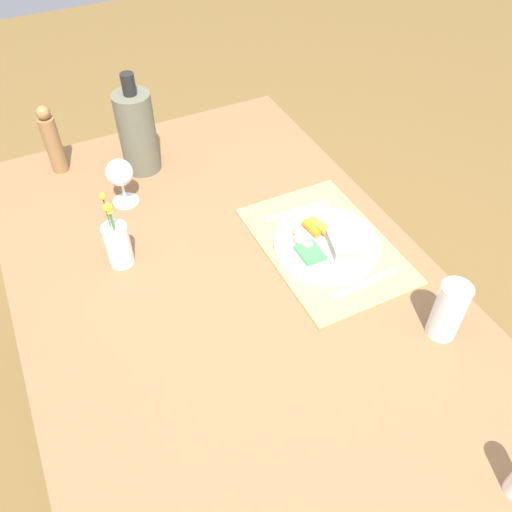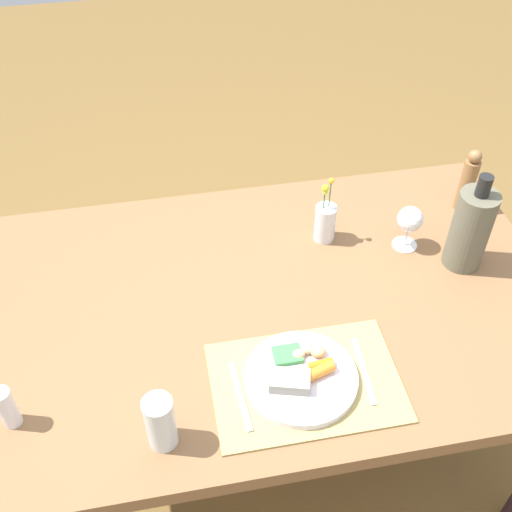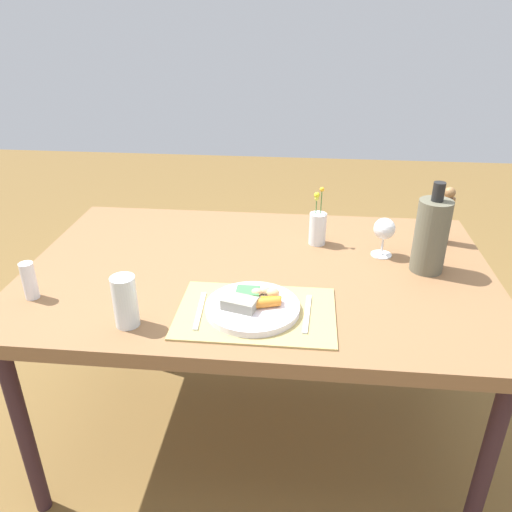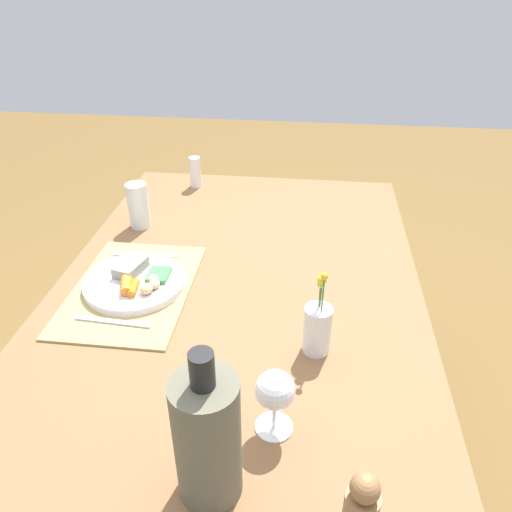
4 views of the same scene
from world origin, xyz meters
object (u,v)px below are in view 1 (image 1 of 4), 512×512
Objects in this scene: fork at (365,284)px; cooler_bottle at (137,132)px; dining_table at (233,301)px; wine_glass at (120,174)px; knife at (297,211)px; flower_vase at (118,244)px; pepper_mill at (52,141)px; dinner_plate at (326,244)px; water_tumbler at (447,313)px.

fork is 0.63× the size of cooler_bottle.
wine_glass is (0.42, 0.14, 0.15)m from dining_table.
knife is 0.49m from flower_vase.
pepper_mill is 1.53× the size of wine_glass.
dinner_plate is at bearing -88.07° from dining_table.
knife is at bearing -1.97° from dinner_plate.
water_tumbler is at bearing -146.05° from wine_glass.
knife is 0.52m from cooler_bottle.
cooler_bottle is 0.98m from water_tumbler.
dining_table is 7.27× the size of pepper_mill.
cooler_bottle is at bearing -35.46° from wine_glass.
pepper_mill is at bearing 51.36° from knife.
knife is 0.91× the size of pepper_mill.
fork and knife have the same top height.
flower_vase is 0.78m from water_tumbler.
dinner_plate is 0.35m from water_tumbler.
flower_vase is at bearing -172.81° from pepper_mill.
dining_table is 5.73× the size of dinner_plate.
dinner_plate is at bearing -178.72° from knife.
flower_vase reaches higher than fork.
fork reaches higher than dining_table.
cooler_bottle reaches higher than dinner_plate.
pepper_mill reaches higher than fork.
fork is 1.38× the size of wine_glass.
water_tumbler is (-0.88, -0.41, -0.06)m from cooler_bottle.
flower_vase reaches higher than dining_table.
flower_vase is at bearing 47.93° from water_tumbler.
fork is 0.98m from pepper_mill.
pepper_mill is at bearing 7.19° from flower_vase.
water_tumbler is at bearing -131.88° from dining_table.
wine_glass is 0.94× the size of water_tumbler.
dining_table is at bearing -161.70° from wine_glass.
flower_vase is at bearing 52.40° from fork.
wine_glass is (0.41, 0.41, 0.08)m from dinner_plate.
dinner_plate is at bearing -111.14° from flower_vase.
fork is 1.30× the size of water_tumbler.
pepper_mill is 0.27m from wine_glass.
pepper_mill is at bearing 31.35° from fork.
flower_vase is (0.20, 0.22, 0.12)m from dining_table.
flower_vase is (0.19, 0.48, 0.04)m from dinner_plate.
fork is 0.78m from cooler_bottle.
pepper_mill reaches higher than knife.
knife is (0.31, 0.01, 0.00)m from fork.
cooler_bottle is (0.56, 0.04, 0.18)m from dining_table.
fork is 0.71m from wine_glass.
pepper_mill reaches higher than dinner_plate.
dining_table is at bearing 48.12° from water_tumbler.
water_tumbler is (-0.75, -0.51, -0.03)m from wine_glass.
wine_glass is 0.17m from cooler_bottle.
cooler_bottle is (-0.10, -0.23, 0.02)m from pepper_mill.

